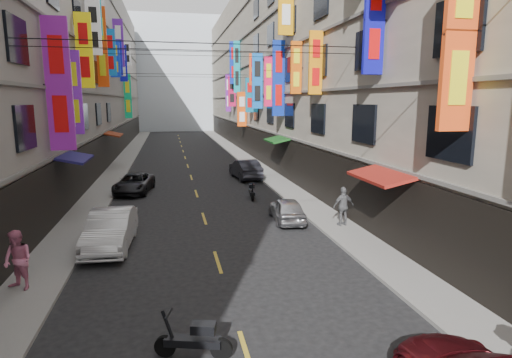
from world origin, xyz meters
name	(u,v)px	position (x,y,z in m)	size (l,w,h in m)	color
sidewalk_left	(119,167)	(-6.00, 42.00, 0.06)	(2.00, 90.00, 0.12)	slate
sidewalk_right	(253,164)	(6.00, 42.00, 0.06)	(2.00, 90.00, 0.12)	slate
building_row_left	(35,55)	(-11.99, 42.00, 9.49)	(10.14, 90.00, 19.00)	gray
building_row_right	(316,61)	(11.99, 42.00, 9.49)	(10.14, 90.00, 19.00)	#A79E8C
haze_block	(175,75)	(0.00, 92.00, 11.00)	(18.00, 8.00, 22.00)	silver
shop_signage	(185,53)	(-0.22, 34.93, 9.12)	(14.00, 55.00, 12.42)	#0D3E9A
street_awnings	(176,155)	(-1.26, 26.00, 3.00)	(13.99, 35.20, 0.41)	#134924
overhead_cables	(193,50)	(0.00, 30.00, 8.80)	(14.00, 38.04, 1.24)	black
lane_markings	(189,171)	(0.00, 39.00, 0.00)	(0.12, 80.20, 0.01)	gold
scooter_crossing	(194,340)	(-1.19, 12.20, 0.44)	(1.76, 0.73, 1.14)	black
scooter_far_right	(252,191)	(3.20, 27.94, 0.44)	(0.54, 1.80, 1.14)	black
car_left_mid	(111,230)	(-4.00, 20.42, 0.75)	(1.59, 4.55, 1.50)	silver
car_left_far	(134,183)	(-3.88, 31.10, 0.61)	(2.02, 4.38, 1.22)	black
car_right_mid	(287,209)	(3.92, 22.70, 0.60)	(1.41, 3.50, 1.19)	#AEADB2
car_right_far	(245,169)	(4.00, 34.71, 0.73)	(1.55, 4.46, 1.47)	#292931
pedestrian_lfar	(18,260)	(-6.20, 16.66, 1.05)	(0.90, 0.62, 1.85)	pink
pedestrian_rfar	(343,206)	(6.18, 21.12, 1.03)	(1.06, 0.61, 1.82)	#5A5A5D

